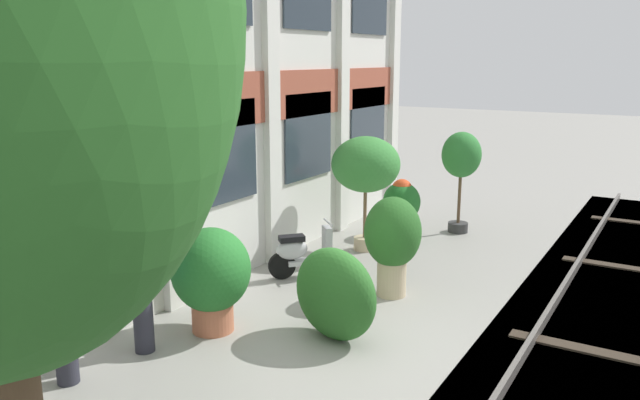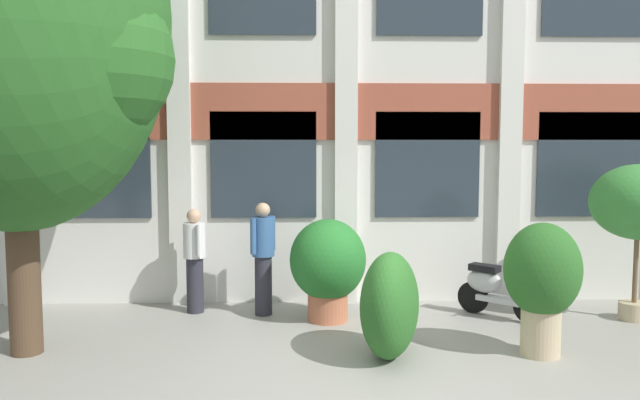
{
  "view_description": "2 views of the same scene",
  "coord_description": "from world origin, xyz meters",
  "px_view_note": "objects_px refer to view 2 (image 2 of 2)",
  "views": [
    {
      "loc": [
        -6.61,
        -3.75,
        3.77
      ],
      "look_at": [
        1.47,
        1.1,
        1.62
      ],
      "focal_mm": 35.0,
      "sensor_mm": 36.0,
      "label": 1
    },
    {
      "loc": [
        -0.74,
        -7.17,
        2.56
      ],
      "look_at": [
        -0.45,
        1.66,
        1.79
      ],
      "focal_mm": 35.0,
      "sensor_mm": 36.0,
      "label": 2
    }
  ],
  "objects_px": {
    "broadleaf_tree": "(13,25)",
    "potted_plant_ribbed_drum": "(542,277)",
    "scooter_near_curb": "(497,288)",
    "resident_watching_tracks": "(263,255)",
    "potted_plant_fluted_column": "(328,264)",
    "potted_plant_terracotta_small": "(638,205)",
    "resident_by_doorway": "(195,257)",
    "topiary_hedge": "(390,305)"
  },
  "relations": [
    {
      "from": "scooter_near_curb",
      "to": "topiary_hedge",
      "type": "relative_size",
      "value": 0.79
    },
    {
      "from": "resident_by_doorway",
      "to": "potted_plant_terracotta_small",
      "type": "bearing_deg",
      "value": 145.57
    },
    {
      "from": "broadleaf_tree",
      "to": "potted_plant_terracotta_small",
      "type": "relative_size",
      "value": 2.91
    },
    {
      "from": "potted_plant_ribbed_drum",
      "to": "potted_plant_terracotta_small",
      "type": "bearing_deg",
      "value": 37.09
    },
    {
      "from": "potted_plant_terracotta_small",
      "to": "potted_plant_ribbed_drum",
      "type": "height_order",
      "value": "potted_plant_terracotta_small"
    },
    {
      "from": "broadleaf_tree",
      "to": "potted_plant_terracotta_small",
      "type": "height_order",
      "value": "broadleaf_tree"
    },
    {
      "from": "resident_by_doorway",
      "to": "potted_plant_ribbed_drum",
      "type": "bearing_deg",
      "value": 126.07
    },
    {
      "from": "resident_by_doorway",
      "to": "topiary_hedge",
      "type": "xyz_separation_m",
      "value": [
        2.69,
        -2.12,
        -0.22
      ]
    },
    {
      "from": "potted_plant_fluted_column",
      "to": "resident_watching_tracks",
      "type": "distance_m",
      "value": 1.02
    },
    {
      "from": "resident_by_doorway",
      "to": "resident_watching_tracks",
      "type": "xyz_separation_m",
      "value": [
        1.06,
        -0.17,
        0.06
      ]
    },
    {
      "from": "potted_plant_fluted_column",
      "to": "broadleaf_tree",
      "type": "bearing_deg",
      "value": -160.67
    },
    {
      "from": "potted_plant_fluted_column",
      "to": "topiary_hedge",
      "type": "height_order",
      "value": "potted_plant_fluted_column"
    },
    {
      "from": "potted_plant_ribbed_drum",
      "to": "potted_plant_fluted_column",
      "type": "distance_m",
      "value": 3.0
    },
    {
      "from": "potted_plant_fluted_column",
      "to": "resident_watching_tracks",
      "type": "height_order",
      "value": "resident_watching_tracks"
    },
    {
      "from": "broadleaf_tree",
      "to": "potted_plant_ribbed_drum",
      "type": "relative_size",
      "value": 4.07
    },
    {
      "from": "potted_plant_ribbed_drum",
      "to": "potted_plant_fluted_column",
      "type": "xyz_separation_m",
      "value": [
        -2.53,
        1.6,
        -0.13
      ]
    },
    {
      "from": "potted_plant_terracotta_small",
      "to": "potted_plant_fluted_column",
      "type": "height_order",
      "value": "potted_plant_terracotta_small"
    },
    {
      "from": "potted_plant_terracotta_small",
      "to": "potted_plant_ribbed_drum",
      "type": "distance_m",
      "value": 2.58
    },
    {
      "from": "resident_by_doorway",
      "to": "topiary_hedge",
      "type": "distance_m",
      "value": 3.43
    },
    {
      "from": "potted_plant_ribbed_drum",
      "to": "topiary_hedge",
      "type": "distance_m",
      "value": 1.89
    },
    {
      "from": "broadleaf_tree",
      "to": "resident_by_doorway",
      "type": "relative_size",
      "value": 4.16
    },
    {
      "from": "potted_plant_terracotta_small",
      "to": "topiary_hedge",
      "type": "relative_size",
      "value": 1.69
    },
    {
      "from": "potted_plant_terracotta_small",
      "to": "potted_plant_fluted_column",
      "type": "distance_m",
      "value": 4.59
    },
    {
      "from": "potted_plant_fluted_column",
      "to": "scooter_near_curb",
      "type": "relative_size",
      "value": 1.4
    },
    {
      "from": "resident_by_doorway",
      "to": "resident_watching_tracks",
      "type": "distance_m",
      "value": 1.07
    },
    {
      "from": "scooter_near_curb",
      "to": "resident_watching_tracks",
      "type": "distance_m",
      "value": 3.53
    },
    {
      "from": "potted_plant_ribbed_drum",
      "to": "topiary_hedge",
      "type": "xyz_separation_m",
      "value": [
        -1.86,
        -0.0,
        -0.33
      ]
    },
    {
      "from": "broadleaf_tree",
      "to": "resident_watching_tracks",
      "type": "distance_m",
      "value": 4.49
    },
    {
      "from": "resident_watching_tracks",
      "to": "topiary_hedge",
      "type": "relative_size",
      "value": 1.26
    },
    {
      "from": "scooter_near_curb",
      "to": "resident_watching_tracks",
      "type": "relative_size",
      "value": 0.62
    },
    {
      "from": "potted_plant_ribbed_drum",
      "to": "scooter_near_curb",
      "type": "distance_m",
      "value": 1.78
    },
    {
      "from": "broadleaf_tree",
      "to": "scooter_near_curb",
      "type": "xyz_separation_m",
      "value": [
        6.31,
        1.42,
        -3.54
      ]
    },
    {
      "from": "topiary_hedge",
      "to": "potted_plant_ribbed_drum",
      "type": "bearing_deg",
      "value": 0.01
    },
    {
      "from": "potted_plant_terracotta_small",
      "to": "broadleaf_tree",
      "type": "bearing_deg",
      "value": -171.64
    },
    {
      "from": "potted_plant_ribbed_drum",
      "to": "resident_by_doorway",
      "type": "height_order",
      "value": "potted_plant_ribbed_drum"
    },
    {
      "from": "potted_plant_ribbed_drum",
      "to": "potted_plant_fluted_column",
      "type": "bearing_deg",
      "value": 147.67
    },
    {
      "from": "broadleaf_tree",
      "to": "resident_watching_tracks",
      "type": "height_order",
      "value": "broadleaf_tree"
    },
    {
      "from": "potted_plant_terracotta_small",
      "to": "resident_by_doorway",
      "type": "bearing_deg",
      "value": 174.53
    },
    {
      "from": "broadleaf_tree",
      "to": "potted_plant_terracotta_small",
      "type": "distance_m",
      "value": 8.68
    },
    {
      "from": "potted_plant_fluted_column",
      "to": "scooter_near_curb",
      "type": "xyz_separation_m",
      "value": [
        2.53,
        0.09,
        -0.41
      ]
    },
    {
      "from": "potted_plant_terracotta_small",
      "to": "potted_plant_fluted_column",
      "type": "bearing_deg",
      "value": 178.61
    },
    {
      "from": "potted_plant_terracotta_small",
      "to": "potted_plant_ribbed_drum",
      "type": "xyz_separation_m",
      "value": [
        -1.98,
        -1.49,
        -0.73
      ]
    }
  ]
}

